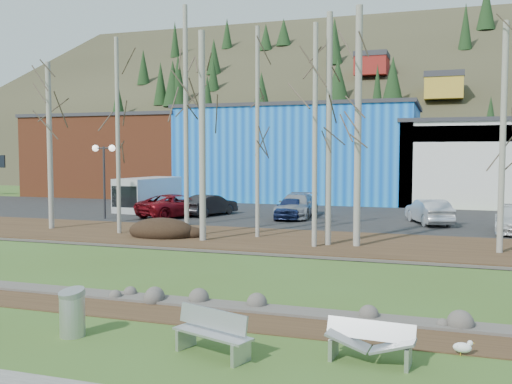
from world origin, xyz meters
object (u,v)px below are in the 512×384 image
(bench_intact, at_px, (212,333))
(seagull, at_px, (463,347))
(bench_damaged, at_px, (370,342))
(litter_bin, at_px, (72,315))
(car_4, at_px, (429,212))
(van_grey, at_px, (146,194))
(car_3, at_px, (291,208))
(street_lamp, at_px, (104,161))
(car_2, at_px, (297,206))
(car_1, at_px, (176,206))
(car_0, at_px, (210,205))

(bench_intact, relative_size, seagull, 4.27)
(bench_damaged, bearing_deg, litter_bin, -171.13)
(car_4, relative_size, van_grey, 0.79)
(litter_bin, relative_size, car_3, 0.25)
(bench_intact, height_order, van_grey, van_grey)
(bench_damaged, height_order, street_lamp, street_lamp)
(bench_intact, bearing_deg, car_2, 119.48)
(street_lamp, height_order, car_3, street_lamp)
(car_1, bearing_deg, car_3, -145.18)
(car_0, bearing_deg, car_3, -163.99)
(car_1, relative_size, car_3, 1.33)
(litter_bin, height_order, car_2, car_2)
(seagull, bearing_deg, bench_damaged, -168.41)
(car_2, xyz_separation_m, car_3, (-0.14, -0.85, -0.07))
(bench_damaged, bearing_deg, seagull, 32.49)
(bench_damaged, height_order, car_2, car_2)
(car_0, bearing_deg, van_grey, 5.17)
(bench_damaged, distance_m, litter_bin, 6.77)
(seagull, xyz_separation_m, van_grey, (-20.27, 23.04, 1.11))
(bench_intact, relative_size, car_2, 0.38)
(street_lamp, xyz_separation_m, car_0, (5.49, 3.74, -2.91))
(street_lamp, height_order, van_grey, street_lamp)
(car_4, bearing_deg, car_1, -15.32)
(bench_intact, xyz_separation_m, car_1, (-11.54, 21.80, 0.41))
(bench_intact, bearing_deg, van_grey, 141.33)
(litter_bin, height_order, seagull, litter_bin)
(bench_damaged, distance_m, car_3, 23.74)
(car_0, bearing_deg, seagull, 142.73)
(bench_intact, bearing_deg, street_lamp, 147.61)
(bench_damaged, distance_m, car_2, 24.50)
(seagull, height_order, van_grey, van_grey)
(car_2, distance_m, car_4, 8.06)
(car_0, distance_m, van_grey, 5.56)
(car_0, bearing_deg, car_4, -162.57)
(car_0, xyz_separation_m, van_grey, (-5.39, 1.27, 0.48))
(car_0, distance_m, car_1, 2.28)
(car_2, relative_size, car_3, 1.29)
(bench_damaged, xyz_separation_m, car_4, (0.60, 22.50, 0.45))
(bench_intact, height_order, seagull, bench_intact)
(car_3, bearing_deg, car_2, 77.12)
(bench_intact, height_order, litter_bin, litter_bin)
(car_0, bearing_deg, street_lamp, 52.67)
(seagull, bearing_deg, car_3, 97.17)
(litter_bin, distance_m, van_grey, 27.17)
(van_grey, bearing_deg, seagull, -41.39)
(car_0, bearing_deg, car_2, -155.37)
(seagull, bearing_deg, bench_intact, -178.92)
(street_lamp, height_order, car_0, street_lamp)
(car_0, relative_size, car_4, 0.95)
(litter_bin, xyz_separation_m, car_0, (-6.32, 23.24, 0.32))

